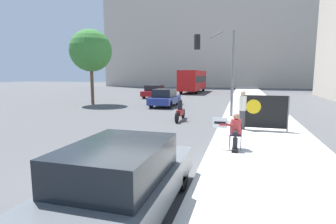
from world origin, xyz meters
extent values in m
plane|color=#4F4F51|center=(0.00, 0.00, 0.00)|extent=(160.00, 160.00, 0.00)
cube|color=beige|center=(3.65, 15.00, 0.08)|extent=(4.00, 90.00, 0.15)
cube|color=#BCB2A3|center=(-2.00, 55.21, 14.08)|extent=(52.00, 12.00, 28.16)
cylinder|color=#474C56|center=(2.37, 2.74, 0.38)|extent=(0.03, 0.03, 0.46)
cylinder|color=#474C56|center=(2.74, 2.74, 0.38)|extent=(0.03, 0.03, 0.46)
cylinder|color=#474C56|center=(2.37, 3.11, 0.38)|extent=(0.03, 0.03, 0.46)
cylinder|color=#474C56|center=(2.74, 3.11, 0.38)|extent=(0.03, 0.03, 0.46)
cube|color=navy|center=(2.56, 2.92, 0.63)|extent=(0.40, 0.40, 0.02)
cube|color=navy|center=(2.56, 3.11, 0.83)|extent=(0.40, 0.02, 0.38)
cylinder|color=black|center=(2.56, 2.76, 0.73)|extent=(0.18, 0.42, 0.18)
cylinder|color=black|center=(2.56, 2.55, 0.38)|extent=(0.16, 0.16, 0.46)
cube|color=black|center=(2.56, 2.49, 0.20)|extent=(0.20, 0.28, 0.10)
cylinder|color=#B23333|center=(2.56, 2.95, 0.90)|extent=(0.34, 0.34, 0.52)
sphere|color=tan|center=(2.56, 2.95, 1.27)|extent=(0.22, 0.22, 0.22)
cylinder|color=#B23333|center=(2.23, 2.87, 0.98)|extent=(0.45, 0.09, 0.09)
cube|color=white|center=(2.03, 2.87, 1.03)|extent=(0.50, 0.02, 0.36)
cube|color=black|center=(2.03, 2.86, 1.03)|extent=(0.38, 0.01, 0.09)
cylinder|color=#424247|center=(2.77, 6.37, 0.59)|extent=(0.28, 0.28, 0.87)
cylinder|color=silver|center=(2.77, 6.37, 1.36)|extent=(0.34, 0.34, 0.69)
sphere|color=tan|center=(2.77, 6.37, 1.82)|extent=(0.23, 0.23, 0.23)
cylinder|color=slate|center=(2.67, 6.36, 0.95)|extent=(0.06, 0.06, 1.59)
cylinder|color=slate|center=(4.71, 6.36, 0.95)|extent=(0.06, 0.06, 1.59)
cube|color=black|center=(3.69, 6.36, 1.00)|extent=(2.04, 0.02, 1.49)
cylinder|color=yellow|center=(3.24, 6.34, 1.22)|extent=(0.65, 0.01, 0.65)
cylinder|color=slate|center=(2.13, 10.21, 2.70)|extent=(0.16, 0.16, 5.10)
cylinder|color=slate|center=(1.12, 9.79, 4.95)|extent=(0.95, 2.08, 0.11)
cube|color=black|center=(0.10, 9.36, 4.53)|extent=(0.39, 0.39, 0.84)
sphere|color=green|center=(0.10, 9.36, 4.25)|extent=(0.18, 0.18, 0.18)
cube|color=#565B60|center=(0.59, -1.78, 0.54)|extent=(1.88, 4.44, 0.53)
cube|color=black|center=(0.59, -1.96, 1.12)|extent=(1.61, 2.31, 0.63)
cylinder|color=black|center=(-0.24, -0.41, 0.32)|extent=(0.22, 0.64, 0.64)
cylinder|color=black|center=(1.42, -0.41, 0.32)|extent=(0.22, 0.64, 0.64)
cube|color=navy|center=(-3.52, 15.06, 0.55)|extent=(1.81, 4.16, 0.55)
cube|color=black|center=(-3.52, 14.89, 1.15)|extent=(1.56, 2.16, 0.65)
cylinder|color=black|center=(-4.32, 16.35, 0.32)|extent=(0.22, 0.64, 0.64)
cylinder|color=black|center=(-2.73, 16.35, 0.32)|extent=(0.22, 0.64, 0.64)
cylinder|color=black|center=(-4.32, 13.77, 0.32)|extent=(0.22, 0.64, 0.64)
cylinder|color=black|center=(-2.73, 13.77, 0.32)|extent=(0.22, 0.64, 0.64)
cube|color=maroon|center=(-7.09, 23.00, 0.55)|extent=(1.90, 4.59, 0.55)
cube|color=black|center=(-7.09, 22.82, 1.14)|extent=(1.63, 2.38, 0.64)
cylinder|color=black|center=(-7.93, 24.42, 0.32)|extent=(0.22, 0.64, 0.64)
cylinder|color=black|center=(-6.25, 24.42, 0.32)|extent=(0.22, 0.64, 0.64)
cylinder|color=black|center=(-7.93, 21.58, 0.32)|extent=(0.22, 0.64, 0.64)
cylinder|color=black|center=(-6.25, 21.58, 0.32)|extent=(0.22, 0.64, 0.64)
cube|color=red|center=(-4.43, 33.11, 1.85)|extent=(2.53, 10.39, 2.81)
cube|color=black|center=(-4.43, 33.11, 2.02)|extent=(2.55, 9.87, 0.91)
cylinder|color=black|center=(-5.54, 36.33, 0.52)|extent=(0.30, 1.04, 1.04)
cylinder|color=black|center=(-3.31, 36.33, 0.52)|extent=(0.30, 1.04, 1.04)
cylinder|color=black|center=(-5.54, 29.89, 0.52)|extent=(0.30, 1.04, 1.04)
cylinder|color=black|center=(-3.31, 29.89, 0.52)|extent=(0.30, 1.04, 1.04)
cube|color=maroon|center=(-0.71, 8.65, 0.48)|extent=(0.24, 0.97, 0.32)
cylinder|color=black|center=(-0.71, 8.60, 0.84)|extent=(0.28, 0.28, 0.57)
sphere|color=black|center=(-0.71, 8.60, 1.13)|extent=(0.24, 0.24, 0.24)
cylinder|color=black|center=(-0.71, 9.45, 0.30)|extent=(0.10, 0.60, 0.60)
cylinder|color=black|center=(-0.71, 7.84, 0.30)|extent=(0.10, 0.60, 0.60)
cylinder|color=brown|center=(-10.23, 14.73, 1.74)|extent=(0.28, 0.28, 3.48)
sphere|color=#387A33|center=(-10.23, 14.73, 4.77)|extent=(3.67, 3.67, 3.67)
camera|label=1|loc=(2.70, -6.09, 2.66)|focal=28.00mm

